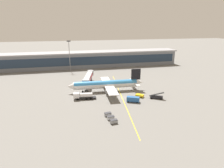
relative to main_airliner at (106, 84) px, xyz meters
The scene contains 13 objects.
ground_plane 13.24m from the main_airliner, 63.05° to the right, with size 700.00×700.00×0.00m, color slate.
apron_lead_in_line 11.67m from the main_airliner, 57.51° to the right, with size 0.30×80.00×0.01m, color yellow.
terminal_building 65.89m from the main_airliner, 92.20° to the left, with size 156.20×16.55×12.81m.
main_airliner is the anchor object (origin of this frame).
jet_bridge 15.67m from the main_airliner, 120.06° to the left, with size 9.19×24.41×6.61m.
fuel_tanker 16.15m from the main_airliner, 145.87° to the right, with size 10.99×3.56×3.25m.
pushback_tug 19.31m from the main_airliner, 40.93° to the right, with size 4.38×4.23×1.40m.
belt_loader 27.33m from the main_airliner, 37.27° to the right, with size 6.78×4.35×3.49m.
lavatory_truck 20.09m from the main_airliner, 63.23° to the right, with size 6.22×4.65×2.50m.
baggage_cart_0 36.41m from the main_airliner, 97.38° to the right, with size 2.83×1.93×1.48m.
baggage_cart_1 33.34m from the main_airliner, 98.82° to the right, with size 2.83×1.93×1.48m.
baggage_cart_2 30.30m from the main_airliner, 100.54° to the right, with size 2.83×1.93×1.48m.
apron_light_mast_0 57.33m from the main_airliner, 107.76° to the left, with size 2.80×0.50×23.09m.
Camera 1 is at (-26.13, -88.21, 35.19)m, focal length 31.73 mm.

